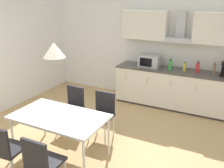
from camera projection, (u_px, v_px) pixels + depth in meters
ground_plane at (78, 152)px, 4.23m from camera, size 7.34×8.75×0.02m
wall_back at (143, 48)px, 6.30m from camera, size 5.87×0.10×2.54m
kitchen_counter at (173, 88)px, 5.84m from camera, size 2.72×0.69×0.90m
backsplash_tile at (179, 55)px, 5.87m from camera, size 2.70×0.02×0.57m
upper_wall_cabinets at (180, 27)px, 5.52m from camera, size 2.70×0.40×0.66m
microwave at (150, 61)px, 5.91m from camera, size 0.48×0.35×0.28m
bottle_red at (198, 67)px, 5.48m from camera, size 0.08×0.08×0.26m
bottle_yellow at (184, 67)px, 5.56m from camera, size 0.06×0.06×0.23m
bottle_brown at (214, 69)px, 5.32m from camera, size 0.06×0.06×0.27m
bottle_green at (170, 65)px, 5.67m from camera, size 0.08×0.08×0.25m
dining_table at (59, 118)px, 3.92m from camera, size 1.49×0.85×0.72m
chair_near_right at (41, 160)px, 3.15m from camera, size 0.41×0.41×0.87m
chair_far_right at (103, 111)px, 4.50m from camera, size 0.41×0.41×0.87m
chair_near_left at (4, 147)px, 3.43m from camera, size 0.44×0.44×0.87m
chair_far_left at (73, 104)px, 4.79m from camera, size 0.42×0.42×0.87m
pendant_lamp at (54, 50)px, 3.56m from camera, size 0.32×0.32×0.22m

